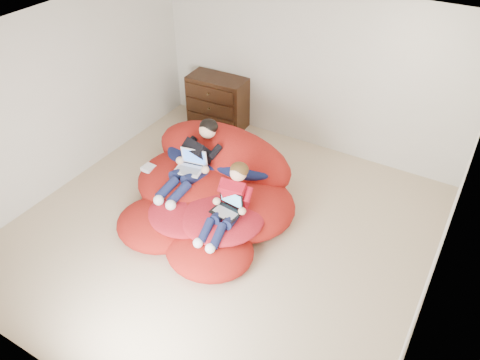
{
  "coord_description": "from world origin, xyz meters",
  "views": [
    {
      "loc": [
        2.47,
        -3.73,
        4.2
      ],
      "look_at": [
        0.13,
        0.24,
        0.7
      ],
      "focal_mm": 35.0,
      "sensor_mm": 36.0,
      "label": 1
    }
  ],
  "objects_px": {
    "dresser": "(218,102)",
    "beanbag_pile": "(212,187)",
    "laptop_white": "(191,164)",
    "older_boy": "(196,157)",
    "younger_boy": "(230,200)",
    "laptop_black": "(228,206)"
  },
  "relations": [
    {
      "from": "dresser",
      "to": "laptop_white",
      "type": "height_order",
      "value": "dresser"
    },
    {
      "from": "beanbag_pile",
      "to": "laptop_white",
      "type": "xyz_separation_m",
      "value": [
        -0.24,
        -0.12,
        0.36
      ]
    },
    {
      "from": "beanbag_pile",
      "to": "laptop_white",
      "type": "bearing_deg",
      "value": -153.87
    },
    {
      "from": "laptop_black",
      "to": "dresser",
      "type": "bearing_deg",
      "value": 125.23
    },
    {
      "from": "younger_boy",
      "to": "laptop_white",
      "type": "height_order",
      "value": "younger_boy"
    },
    {
      "from": "younger_boy",
      "to": "laptop_black",
      "type": "height_order",
      "value": "younger_boy"
    },
    {
      "from": "older_boy",
      "to": "laptop_black",
      "type": "relative_size",
      "value": 3.38
    },
    {
      "from": "laptop_white",
      "to": "older_boy",
      "type": "bearing_deg",
      "value": 90.0
    },
    {
      "from": "younger_boy",
      "to": "laptop_white",
      "type": "bearing_deg",
      "value": 156.13
    },
    {
      "from": "younger_boy",
      "to": "laptop_white",
      "type": "relative_size",
      "value": 2.41
    },
    {
      "from": "beanbag_pile",
      "to": "laptop_white",
      "type": "height_order",
      "value": "beanbag_pile"
    },
    {
      "from": "beanbag_pile",
      "to": "older_boy",
      "type": "distance_m",
      "value": 0.47
    },
    {
      "from": "older_boy",
      "to": "laptop_white",
      "type": "xyz_separation_m",
      "value": [
        -0.0,
        -0.11,
        -0.05
      ]
    },
    {
      "from": "dresser",
      "to": "younger_boy",
      "type": "distance_m",
      "value": 2.87
    },
    {
      "from": "younger_boy",
      "to": "laptop_white",
      "type": "distance_m",
      "value": 0.9
    },
    {
      "from": "dresser",
      "to": "beanbag_pile",
      "type": "xyz_separation_m",
      "value": [
        1.08,
        -1.85,
        -0.16
      ]
    },
    {
      "from": "beanbag_pile",
      "to": "older_boy",
      "type": "height_order",
      "value": "older_boy"
    },
    {
      "from": "older_boy",
      "to": "laptop_white",
      "type": "relative_size",
      "value": 3.08
    },
    {
      "from": "laptop_white",
      "to": "beanbag_pile",
      "type": "bearing_deg",
      "value": 26.13
    },
    {
      "from": "older_boy",
      "to": "laptop_white",
      "type": "bearing_deg",
      "value": -90.0
    },
    {
      "from": "dresser",
      "to": "younger_boy",
      "type": "xyz_separation_m",
      "value": [
        1.67,
        -2.33,
        0.19
      ]
    },
    {
      "from": "dresser",
      "to": "older_boy",
      "type": "relative_size",
      "value": 0.82
    }
  ]
}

